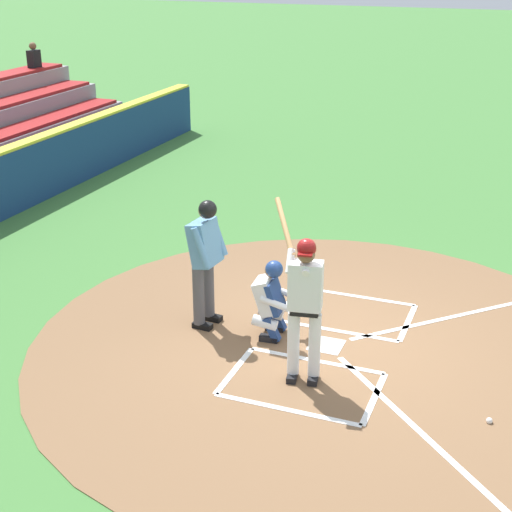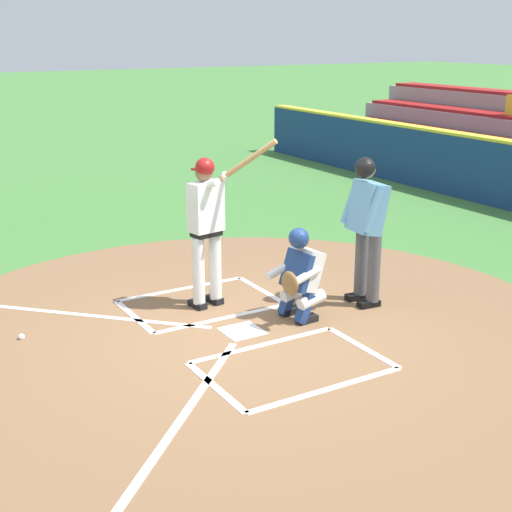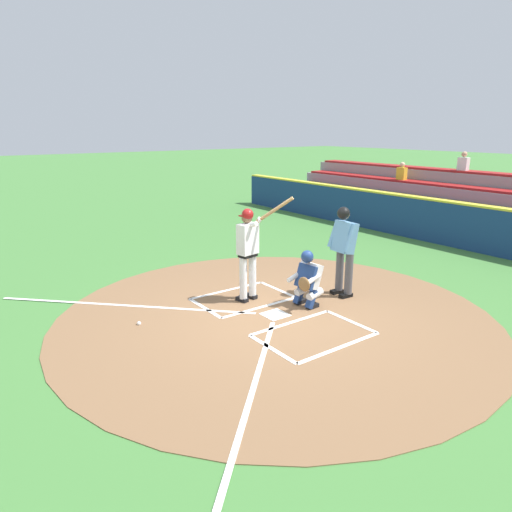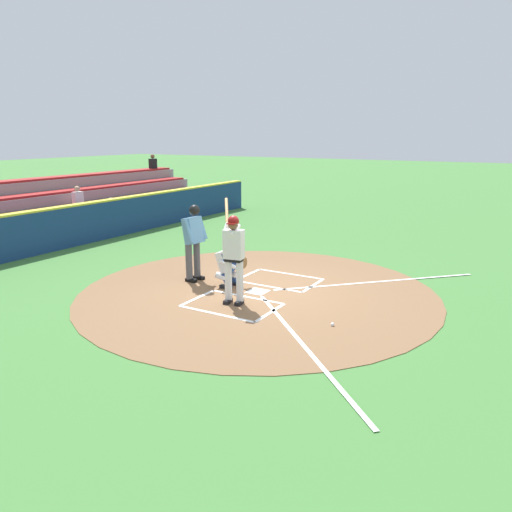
% 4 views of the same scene
% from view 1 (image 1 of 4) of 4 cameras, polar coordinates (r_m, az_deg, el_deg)
% --- Properties ---
extents(ground_plane, '(120.00, 120.00, 0.00)m').
position_cam_1_polar(ground_plane, '(10.40, 5.26, -6.71)').
color(ground_plane, '#427A38').
extents(dirt_circle, '(8.00, 8.00, 0.01)m').
position_cam_1_polar(dirt_circle, '(10.40, 5.26, -6.68)').
color(dirt_circle, brown).
rests_on(dirt_circle, ground).
extents(home_plate_and_chalk, '(7.93, 4.91, 0.01)m').
position_cam_1_polar(home_plate_and_chalk, '(10.22, 10.04, -7.43)').
color(home_plate_and_chalk, white).
rests_on(home_plate_and_chalk, dirt_circle).
extents(batter, '(0.86, 0.84, 2.13)m').
position_cam_1_polar(batter, '(9.12, 3.63, -3.24)').
color(batter, white).
rests_on(batter, ground).
extents(catcher, '(0.63, 0.61, 1.13)m').
position_cam_1_polar(catcher, '(10.34, 1.26, -3.11)').
color(catcher, black).
rests_on(catcher, ground).
extents(plate_umpire, '(0.60, 0.45, 1.86)m').
position_cam_1_polar(plate_umpire, '(10.48, -3.81, 0.10)').
color(plate_umpire, '#4C4C51').
rests_on(plate_umpire, ground).
extents(baseball, '(0.07, 0.07, 0.07)m').
position_cam_1_polar(baseball, '(9.19, 17.03, -11.68)').
color(baseball, white).
rests_on(baseball, ground).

